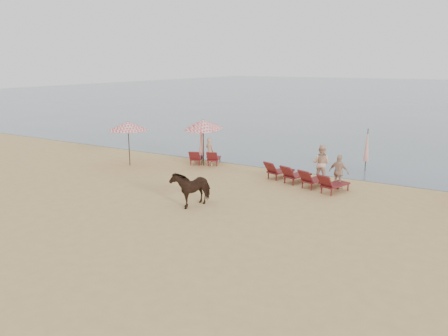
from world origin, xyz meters
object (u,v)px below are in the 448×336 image
Objects in this scene: lounger_cluster_right at (303,176)px; beachgoer_right_a at (321,163)px; umbrella_closed_left at (202,138)px; cow at (191,187)px; beachgoer_left at (210,151)px; umbrella_open_left_b at (203,124)px; umbrella_closed_right at (367,145)px; beachgoer_right_b at (339,172)px; lounger_cluster_left at (205,158)px; umbrella_open_left_a at (128,126)px.

lounger_cluster_right is 2.37× the size of beachgoer_right_a.
umbrella_closed_left is 6.97m from cow.
lounger_cluster_right is 5.98m from beachgoer_left.
umbrella_open_left_b is 1.55× the size of cow.
beachgoer_left reaches higher than lounger_cluster_right.
umbrella_closed_right is (7.88, 3.15, -0.89)m from umbrella_open_left_b.
umbrella_open_left_b is 1.17× the size of umbrella_closed_right.
beachgoer_right_b reaches higher than beachgoer_left.
lounger_cluster_left is 6.99m from cow.
beachgoer_left is at bearing -159.49° from umbrella_closed_right.
umbrella_open_left_a is 0.92× the size of umbrella_open_left_b.
lounger_cluster_right is 1.60m from beachgoer_right_b.
cow is at bearing -26.38° from umbrella_open_left_a.
lounger_cluster_left is 1.18× the size of cow.
umbrella_open_left_b is 1.54m from beachgoer_left.
umbrella_open_left_a reaches higher than umbrella_closed_left.
cow is at bearing -117.10° from umbrella_closed_right.
beachgoer_left is (-3.04, 6.15, 0.05)m from cow.
lounger_cluster_left is 1.10m from umbrella_closed_left.
umbrella_closed_left reaches higher than beachgoer_right_a.
umbrella_closed_right is at bearing 0.38° from umbrella_open_left_b.
umbrella_open_left_a is at bearing 161.95° from cow.
umbrella_open_left_a is 11.24m from beachgoer_right_b.
cow is 1.08× the size of beachgoer_right_b.
beachgoer_left is (0.30, 0.03, 0.37)m from lounger_cluster_left.
cow is (3.26, -5.87, -1.55)m from umbrella_open_left_b.
umbrella_open_left_b reaches higher than beachgoer_right_b.
cow is 6.68m from beachgoer_right_b.
umbrella_closed_left is 1.37× the size of beachgoer_right_a.
umbrella_open_left_a reaches higher than lounger_cluster_left.
cow is 1.11× the size of beachgoer_left.
umbrella_closed_right reaches higher than lounger_cluster_left.
beachgoer_right_a is at bearing -169.03° from beachgoer_left.
umbrella_open_left_a is 7.90m from cow.
umbrella_closed_left is at bearing 0.29° from beachgoer_right_b.
lounger_cluster_right is at bearing -10.13° from umbrella_closed_left.
umbrella_open_left_b is 6.64m from beachgoer_right_a.
beachgoer_right_a reaches higher than lounger_cluster_left.
umbrella_closed_left is 0.84m from beachgoer_left.
beachgoer_left is 6.28m from beachgoer_right_a.
umbrella_closed_right reaches higher than lounger_cluster_right.
umbrella_open_left_b is (3.48, 2.01, 0.09)m from umbrella_open_left_a.
beachgoer_right_b is (7.69, -1.06, 0.39)m from lounger_cluster_left.
umbrella_closed_right is at bearing -147.01° from beachgoer_left.
umbrella_closed_left is at bearing -170.70° from lounger_cluster_right.
beachgoer_right_b is at bearing 26.14° from lounger_cluster_right.
lounger_cluster_right is 2.66× the size of beachgoer_right_b.
umbrella_closed_left is at bearing 124.69° from umbrella_open_left_b.
lounger_cluster_left is 0.83× the size of umbrella_closed_left.
cow is (3.34, -6.12, 0.33)m from lounger_cluster_left.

